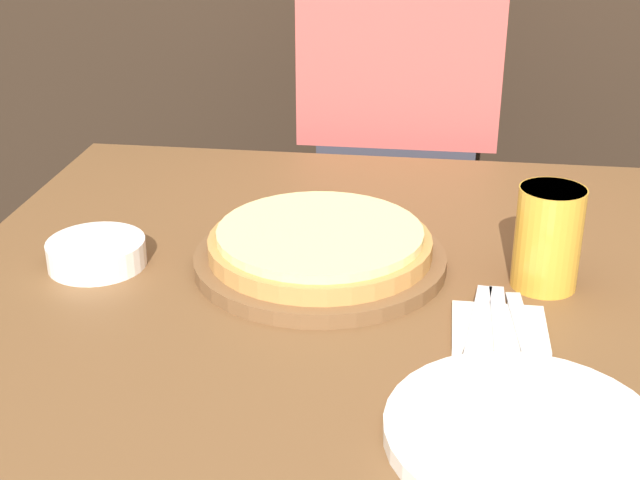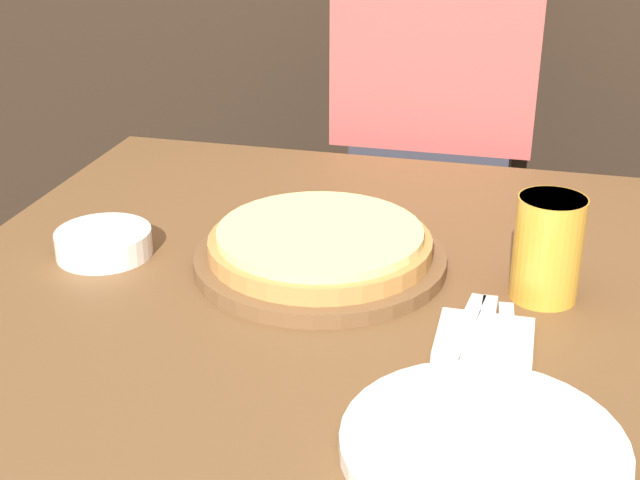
% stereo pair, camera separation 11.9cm
% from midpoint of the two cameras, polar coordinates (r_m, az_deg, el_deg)
% --- Properties ---
extents(pizza_on_board, '(0.34, 0.34, 0.06)m').
position_cam_midpoint_polar(pizza_on_board, '(1.20, -2.85, -0.69)').
color(pizza_on_board, brown).
rests_on(pizza_on_board, dining_table).
extents(beer_glass, '(0.09, 0.09, 0.14)m').
position_cam_midpoint_polar(beer_glass, '(1.15, 11.58, 0.33)').
color(beer_glass, gold).
rests_on(beer_glass, dining_table).
extents(dinner_plate, '(0.27, 0.27, 0.02)m').
position_cam_midpoint_polar(dinner_plate, '(0.89, 9.15, -12.25)').
color(dinner_plate, white).
rests_on(dinner_plate, dining_table).
extents(side_bowl, '(0.13, 0.13, 0.04)m').
position_cam_midpoint_polar(side_bowl, '(1.26, -16.77, -0.87)').
color(side_bowl, white).
rests_on(side_bowl, dining_table).
extents(napkin_stack, '(0.11, 0.11, 0.01)m').
position_cam_midpoint_polar(napkin_stack, '(1.06, 8.25, -5.81)').
color(napkin_stack, silver).
rests_on(napkin_stack, dining_table).
extents(fork, '(0.04, 0.18, 0.00)m').
position_cam_midpoint_polar(fork, '(1.05, 6.91, -5.34)').
color(fork, silver).
rests_on(fork, napkin_stack).
extents(dinner_knife, '(0.02, 0.18, 0.00)m').
position_cam_midpoint_polar(dinner_knife, '(1.05, 8.28, -5.41)').
color(dinner_knife, silver).
rests_on(dinner_knife, napkin_stack).
extents(spoon, '(0.03, 0.16, 0.00)m').
position_cam_midpoint_polar(spoon, '(1.06, 9.64, -5.48)').
color(spoon, silver).
rests_on(spoon, napkin_stack).
extents(diner_person, '(0.39, 0.21, 1.31)m').
position_cam_midpoint_polar(diner_person, '(1.84, 3.12, 5.77)').
color(diner_person, '#33333D').
rests_on(diner_person, ground_plane).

